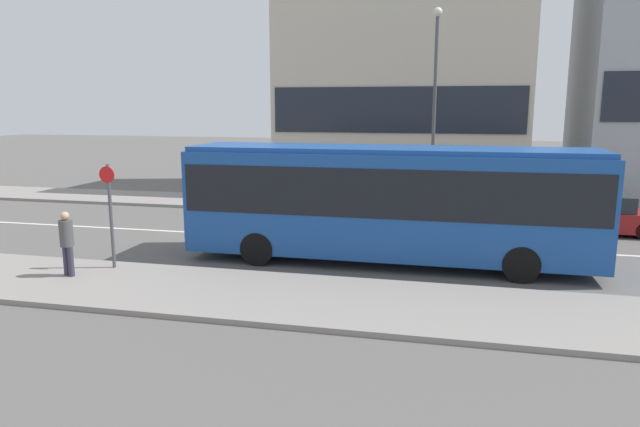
# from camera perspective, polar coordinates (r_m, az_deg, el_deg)

# --- Properties ---
(ground_plane) EXTENTS (120.00, 120.00, 0.00)m
(ground_plane) POSITION_cam_1_polar(r_m,az_deg,el_deg) (20.20, -7.08, -2.19)
(ground_plane) COLOR #595654
(sidewalk_near) EXTENTS (44.00, 3.50, 0.13)m
(sidewalk_near) POSITION_cam_1_polar(r_m,az_deg,el_deg) (14.68, -15.53, -7.20)
(sidewalk_near) COLOR gray
(sidewalk_near) RESTS_ON ground_plane
(sidewalk_far) EXTENTS (44.00, 3.50, 0.13)m
(sidewalk_far) POSITION_cam_1_polar(r_m,az_deg,el_deg) (26.02, -2.37, 0.94)
(sidewalk_far) COLOR gray
(sidewalk_far) RESTS_ON ground_plane
(lane_centerline) EXTENTS (41.80, 0.16, 0.01)m
(lane_centerline) POSITION_cam_1_polar(r_m,az_deg,el_deg) (20.20, -7.08, -2.18)
(lane_centerline) COLOR silver
(lane_centerline) RESTS_ON ground_plane
(apartment_block_left_tower) EXTENTS (12.61, 6.74, 15.59)m
(apartment_block_left_tower) POSITION_cam_1_polar(r_m,az_deg,el_deg) (31.59, 8.35, 16.62)
(apartment_block_left_tower) COLOR beige
(apartment_block_left_tower) RESTS_ON ground_plane
(city_bus) EXTENTS (11.55, 2.56, 3.34)m
(city_bus) POSITION_cam_1_polar(r_m,az_deg,el_deg) (16.37, 6.81, 1.64)
(city_bus) COLOR #194793
(city_bus) RESTS_ON ground_plane
(parked_car_0) EXTENTS (4.05, 1.70, 1.39)m
(parked_car_0) POSITION_cam_1_polar(r_m,az_deg,el_deg) (22.62, 26.12, -0.14)
(parked_car_0) COLOR maroon
(parked_car_0) RESTS_ON ground_plane
(pedestrian_near_stop) EXTENTS (0.34, 0.34, 1.69)m
(pedestrian_near_stop) POSITION_cam_1_polar(r_m,az_deg,el_deg) (16.08, -24.00, -2.40)
(pedestrian_near_stop) COLOR #383347
(pedestrian_near_stop) RESTS_ON sidewalk_near
(bus_stop_sign) EXTENTS (0.44, 0.12, 2.83)m
(bus_stop_sign) POSITION_cam_1_polar(r_m,az_deg,el_deg) (16.30, -20.25, 0.49)
(bus_stop_sign) COLOR #4C4C51
(bus_stop_sign) RESTS_ON sidewalk_near
(street_lamp) EXTENTS (0.36, 0.36, 8.13)m
(street_lamp) POSITION_cam_1_polar(r_m,az_deg,el_deg) (23.71, 11.41, 11.73)
(street_lamp) COLOR #4C4C51
(street_lamp) RESTS_ON sidewalk_far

